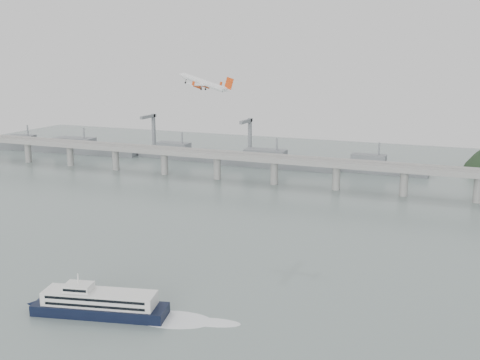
% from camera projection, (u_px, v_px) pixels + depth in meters
% --- Properties ---
extents(ground, '(900.00, 900.00, 0.00)m').
position_uv_depth(ground, '(194.00, 281.00, 256.90)').
color(ground, slate).
rests_on(ground, ground).
extents(bridge, '(800.00, 22.00, 23.90)m').
position_uv_depth(bridge, '(310.00, 165.00, 434.00)').
color(bridge, gray).
rests_on(bridge, ground).
extents(distant_fleet, '(453.00, 60.90, 40.00)m').
position_uv_depth(distant_fleet, '(175.00, 153.00, 552.39)').
color(distant_fleet, slate).
rests_on(distant_fleet, ground).
extents(ferry, '(87.63, 30.42, 16.74)m').
position_uv_depth(ferry, '(100.00, 304.00, 222.93)').
color(ferry, black).
rests_on(ferry, ground).
extents(airliner, '(34.48, 31.10, 11.91)m').
position_uv_depth(airliner, '(205.00, 83.00, 303.32)').
color(airliner, white).
rests_on(airliner, ground).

